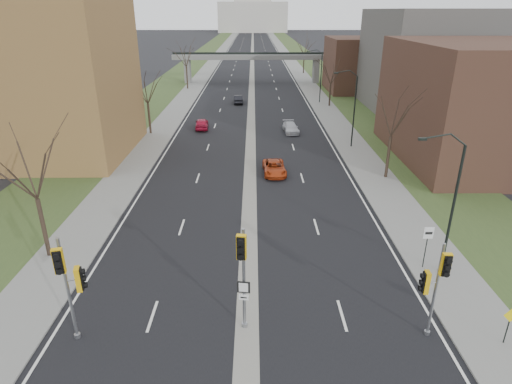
{
  "coord_description": "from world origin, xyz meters",
  "views": [
    {
      "loc": [
        0.35,
        -16.13,
        14.86
      ],
      "look_at": [
        0.5,
        8.74,
        4.24
      ],
      "focal_mm": 30.0,
      "sensor_mm": 36.0,
      "label": 1
    }
  ],
  "objects_px": {
    "signal_pole_median": "(243,264)",
    "warning_sign": "(510,320)",
    "signal_pole_right": "(435,279)",
    "speed_limit_sign": "(427,240)",
    "car_left_near": "(202,124)",
    "car_left_far": "(238,99)",
    "signal_pole_left": "(69,277)",
    "car_right_near": "(274,168)",
    "car_right_mid": "(291,128)"
  },
  "relations": [
    {
      "from": "signal_pole_right",
      "to": "car_left_near",
      "type": "relative_size",
      "value": 1.22
    },
    {
      "from": "signal_pole_median",
      "to": "car_left_far",
      "type": "xyz_separation_m",
      "value": [
        -2.11,
        56.84,
        -3.22
      ]
    },
    {
      "from": "signal_pole_median",
      "to": "speed_limit_sign",
      "type": "distance_m",
      "value": 12.5
    },
    {
      "from": "car_right_mid",
      "to": "warning_sign",
      "type": "bearing_deg",
      "value": -84.75
    },
    {
      "from": "car_left_near",
      "to": "speed_limit_sign",
      "type": "bearing_deg",
      "value": 112.9
    },
    {
      "from": "car_right_near",
      "to": "warning_sign",
      "type": "bearing_deg",
      "value": -69.66
    },
    {
      "from": "car_left_near",
      "to": "car_left_far",
      "type": "distance_m",
      "value": 17.78
    },
    {
      "from": "signal_pole_median",
      "to": "car_left_near",
      "type": "height_order",
      "value": "signal_pole_median"
    },
    {
      "from": "speed_limit_sign",
      "to": "warning_sign",
      "type": "xyz_separation_m",
      "value": [
        1.49,
        -6.6,
        -0.56
      ]
    },
    {
      "from": "signal_pole_median",
      "to": "warning_sign",
      "type": "bearing_deg",
      "value": 3.42
    },
    {
      "from": "car_left_near",
      "to": "car_right_near",
      "type": "bearing_deg",
      "value": 113.23
    },
    {
      "from": "warning_sign",
      "to": "car_left_near",
      "type": "xyz_separation_m",
      "value": [
        -18.99,
        40.66,
        -0.75
      ]
    },
    {
      "from": "signal_pole_median",
      "to": "signal_pole_right",
      "type": "distance_m",
      "value": 8.96
    },
    {
      "from": "signal_pole_left",
      "to": "signal_pole_right",
      "type": "relative_size",
      "value": 1.08
    },
    {
      "from": "car_left_far",
      "to": "car_left_near",
      "type": "bearing_deg",
      "value": 71.43
    },
    {
      "from": "speed_limit_sign",
      "to": "car_left_far",
      "type": "distance_m",
      "value": 52.98
    },
    {
      "from": "speed_limit_sign",
      "to": "car_right_near",
      "type": "distance_m",
      "value": 18.84
    },
    {
      "from": "signal_pole_left",
      "to": "speed_limit_sign",
      "type": "distance_m",
      "value": 19.99
    },
    {
      "from": "speed_limit_sign",
      "to": "car_right_mid",
      "type": "xyz_separation_m",
      "value": [
        -5.64,
        32.18,
        -1.4
      ]
    },
    {
      "from": "signal_pole_left",
      "to": "car_right_near",
      "type": "xyz_separation_m",
      "value": [
        10.47,
        22.9,
        -3.02
      ]
    },
    {
      "from": "signal_pole_left",
      "to": "signal_pole_median",
      "type": "xyz_separation_m",
      "value": [
        7.91,
        0.59,
        0.26
      ]
    },
    {
      "from": "signal_pole_median",
      "to": "car_left_far",
      "type": "height_order",
      "value": "signal_pole_median"
    },
    {
      "from": "signal_pole_right",
      "to": "car_left_near",
      "type": "height_order",
      "value": "signal_pole_right"
    },
    {
      "from": "signal_pole_median",
      "to": "car_left_near",
      "type": "relative_size",
      "value": 1.33
    },
    {
      "from": "speed_limit_sign",
      "to": "car_left_far",
      "type": "bearing_deg",
      "value": 104.19
    },
    {
      "from": "speed_limit_sign",
      "to": "car_right_mid",
      "type": "relative_size",
      "value": 0.64
    },
    {
      "from": "signal_pole_left",
      "to": "car_left_far",
      "type": "distance_m",
      "value": 57.81
    },
    {
      "from": "signal_pole_median",
      "to": "speed_limit_sign",
      "type": "xyz_separation_m",
      "value": [
        11.04,
        5.54,
        -1.88
      ]
    },
    {
      "from": "signal_pole_right",
      "to": "car_right_near",
      "type": "height_order",
      "value": "signal_pole_right"
    },
    {
      "from": "warning_sign",
      "to": "car_left_near",
      "type": "relative_size",
      "value": 0.49
    },
    {
      "from": "signal_pole_right",
      "to": "speed_limit_sign",
      "type": "distance_m",
      "value": 6.55
    },
    {
      "from": "warning_sign",
      "to": "car_right_near",
      "type": "relative_size",
      "value": 0.46
    },
    {
      "from": "signal_pole_left",
      "to": "warning_sign",
      "type": "xyz_separation_m",
      "value": [
        20.44,
        -0.46,
        -2.19
      ]
    },
    {
      "from": "warning_sign",
      "to": "car_right_near",
      "type": "distance_m",
      "value": 25.41
    },
    {
      "from": "signal_pole_left",
      "to": "car_right_mid",
      "type": "height_order",
      "value": "signal_pole_left"
    },
    {
      "from": "speed_limit_sign",
      "to": "warning_sign",
      "type": "height_order",
      "value": "speed_limit_sign"
    },
    {
      "from": "car_left_near",
      "to": "car_left_far",
      "type": "relative_size",
      "value": 1.01
    },
    {
      "from": "signal_pole_right",
      "to": "car_left_far",
      "type": "height_order",
      "value": "signal_pole_right"
    },
    {
      "from": "speed_limit_sign",
      "to": "car_right_mid",
      "type": "distance_m",
      "value": 32.7
    },
    {
      "from": "car_left_near",
      "to": "signal_pole_left",
      "type": "bearing_deg",
      "value": 83.63
    },
    {
      "from": "speed_limit_sign",
      "to": "car_left_near",
      "type": "height_order",
      "value": "speed_limit_sign"
    },
    {
      "from": "car_right_mid",
      "to": "car_right_near",
      "type": "bearing_deg",
      "value": -105.6
    },
    {
      "from": "signal_pole_median",
      "to": "signal_pole_right",
      "type": "xyz_separation_m",
      "value": [
        8.93,
        -0.51,
        -0.53
      ]
    },
    {
      "from": "signal_pole_median",
      "to": "car_right_near",
      "type": "height_order",
      "value": "signal_pole_median"
    },
    {
      "from": "car_left_far",
      "to": "car_right_mid",
      "type": "height_order",
      "value": "car_left_far"
    },
    {
      "from": "signal_pole_median",
      "to": "speed_limit_sign",
      "type": "relative_size",
      "value": 2.02
    },
    {
      "from": "signal_pole_median",
      "to": "signal_pole_right",
      "type": "height_order",
      "value": "signal_pole_median"
    },
    {
      "from": "signal_pole_right",
      "to": "car_right_near",
      "type": "relative_size",
      "value": 1.13
    },
    {
      "from": "signal_pole_left",
      "to": "speed_limit_sign",
      "type": "height_order",
      "value": "signal_pole_left"
    },
    {
      "from": "signal_pole_median",
      "to": "car_right_near",
      "type": "relative_size",
      "value": 1.23
    }
  ]
}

